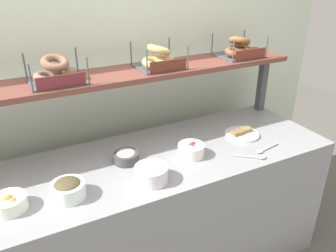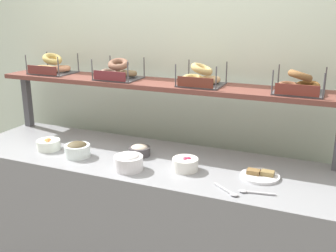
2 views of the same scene
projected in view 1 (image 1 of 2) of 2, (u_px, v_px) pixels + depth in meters
back_wall at (97, 74)px, 2.12m from camera, size 3.56×0.06×2.40m
deli_counter at (136, 223)px, 2.02m from camera, size 2.36×0.70×0.85m
shelf_riser_right at (262, 84)px, 2.42m from camera, size 0.05×0.05×0.40m
upper_shelf at (111, 76)px, 1.87m from camera, size 2.32×0.32×0.03m
bowl_beet_salad at (191, 150)px, 1.89m from camera, size 0.15×0.15×0.08m
bowl_chocolate_spread at (68, 189)px, 1.54m from camera, size 0.16×0.16×0.10m
bowl_cream_cheese at (151, 172)px, 1.66m from camera, size 0.17×0.17×0.10m
bowl_fruit_salad at (9, 203)px, 1.47m from camera, size 0.15×0.15×0.08m
bowl_tuna_salad at (126, 156)px, 1.83m from camera, size 0.14×0.14×0.07m
serving_plate_white at (242, 134)px, 2.12m from camera, size 0.21×0.21×0.04m
serving_spoon_near_plate at (255, 157)px, 1.88m from camera, size 0.16×0.11×0.01m
serving_spoon_by_edge at (264, 149)px, 1.95m from camera, size 0.18×0.05×0.01m
bagel_basket_poppy at (56, 73)px, 1.71m from camera, size 0.28×0.24×0.14m
bagel_basket_plain at (159, 59)px, 1.96m from camera, size 0.28×0.27×0.14m
bagel_basket_cinnamon_raisin at (239, 49)px, 2.19m from camera, size 0.29×0.26×0.14m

